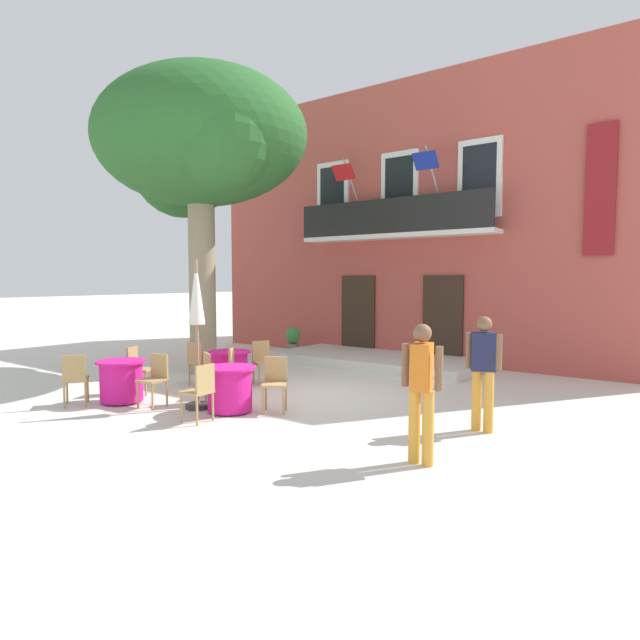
% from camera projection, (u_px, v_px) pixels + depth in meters
% --- Properties ---
extents(ground_plane, '(120.00, 120.00, 0.00)m').
position_uv_depth(ground_plane, '(305.00, 394.00, 10.50)').
color(ground_plane, silver).
extents(building_facade, '(13.00, 5.09, 7.50)m').
position_uv_depth(building_facade, '(432.00, 227.00, 16.20)').
color(building_facade, '#B24C42').
rests_on(building_facade, ground).
extents(entrance_step_platform, '(5.36, 2.32, 0.25)m').
position_uv_depth(entrance_step_platform, '(376.00, 360.00, 13.97)').
color(entrance_step_platform, silver).
rests_on(entrance_step_platform, ground).
extents(plane_tree, '(5.23, 4.59, 6.95)m').
position_uv_depth(plane_tree, '(199.00, 145.00, 12.48)').
color(plane_tree, gray).
rests_on(plane_tree, ground).
extents(cafe_table_near_tree, '(0.86, 0.86, 0.76)m').
position_uv_depth(cafe_table_near_tree, '(230.00, 389.00, 9.05)').
color(cafe_table_near_tree, '#DB1984').
rests_on(cafe_table_near_tree, ground).
extents(cafe_chair_near_tree_0, '(0.43, 0.43, 0.91)m').
position_uv_depth(cafe_chair_near_tree_0, '(200.00, 389.00, 8.37)').
color(cafe_chair_near_tree_0, tan).
rests_on(cafe_chair_near_tree_0, ground).
extents(cafe_chair_near_tree_1, '(0.56, 0.56, 0.91)m').
position_uv_depth(cafe_chair_near_tree_1, '(275.00, 380.00, 9.08)').
color(cafe_chair_near_tree_1, tan).
rests_on(cafe_chair_near_tree_1, ground).
extents(cafe_chair_near_tree_2, '(0.54, 0.54, 0.91)m').
position_uv_depth(cafe_chair_near_tree_2, '(213.00, 374.00, 9.67)').
color(cafe_chair_near_tree_2, tan).
rests_on(cafe_chair_near_tree_2, ground).
extents(cafe_table_middle, '(0.86, 0.86, 0.76)m').
position_uv_depth(cafe_table_middle, '(229.00, 369.00, 11.00)').
color(cafe_table_middle, '#DB1984').
rests_on(cafe_table_middle, ground).
extents(cafe_chair_middle_0, '(0.45, 0.45, 0.91)m').
position_uv_depth(cafe_chair_middle_0, '(198.00, 360.00, 11.28)').
color(cafe_chair_middle_0, tan).
rests_on(cafe_chair_middle_0, ground).
extents(cafe_chair_middle_1, '(0.56, 0.56, 0.91)m').
position_uv_depth(cafe_chair_middle_1, '(226.00, 369.00, 10.24)').
color(cafe_chair_middle_1, tan).
rests_on(cafe_chair_middle_1, ground).
extents(cafe_chair_middle_2, '(0.53, 0.53, 0.91)m').
position_uv_depth(cafe_chair_middle_2, '(263.00, 359.00, 11.40)').
color(cafe_chair_middle_2, tan).
rests_on(cafe_chair_middle_2, ground).
extents(cafe_table_front, '(0.86, 0.86, 0.76)m').
position_uv_depth(cafe_table_front, '(121.00, 381.00, 9.74)').
color(cafe_table_front, '#DB1984').
rests_on(cafe_table_front, ground).
extents(cafe_chair_front_0, '(0.56, 0.56, 0.91)m').
position_uv_depth(cafe_chair_front_0, '(75.00, 376.00, 9.43)').
color(cafe_chair_front_0, tan).
rests_on(cafe_chair_front_0, ground).
extents(cafe_chair_front_1, '(0.46, 0.46, 0.91)m').
position_uv_depth(cafe_chair_front_1, '(155.00, 376.00, 9.44)').
color(cafe_chair_front_1, tan).
rests_on(cafe_chair_front_1, ground).
extents(cafe_chair_front_2, '(0.54, 0.54, 0.91)m').
position_uv_depth(cafe_chair_front_2, '(138.00, 366.00, 10.48)').
color(cafe_chair_front_2, tan).
rests_on(cafe_chair_front_2, ground).
extents(cafe_umbrella, '(0.44, 0.44, 2.55)m').
position_uv_depth(cafe_umbrella, '(197.00, 311.00, 9.20)').
color(cafe_umbrella, '#997A56').
rests_on(cafe_umbrella, ground).
extents(ground_planter_left, '(0.43, 0.43, 0.79)m').
position_uv_depth(ground_planter_left, '(293.00, 339.00, 15.99)').
color(ground_planter_left, slate).
rests_on(ground_planter_left, ground).
extents(pedestrian_near_entrance, '(0.53, 0.39, 1.69)m').
position_uv_depth(pedestrian_near_entrance, '(422.00, 385.00, 6.45)').
color(pedestrian_near_entrance, gold).
rests_on(pedestrian_near_entrance, ground).
extents(pedestrian_mid_plaza, '(0.53, 0.34, 1.68)m').
position_uv_depth(pedestrian_mid_plaza, '(483.00, 367.00, 7.84)').
color(pedestrian_mid_plaza, gold).
rests_on(pedestrian_mid_plaza, ground).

